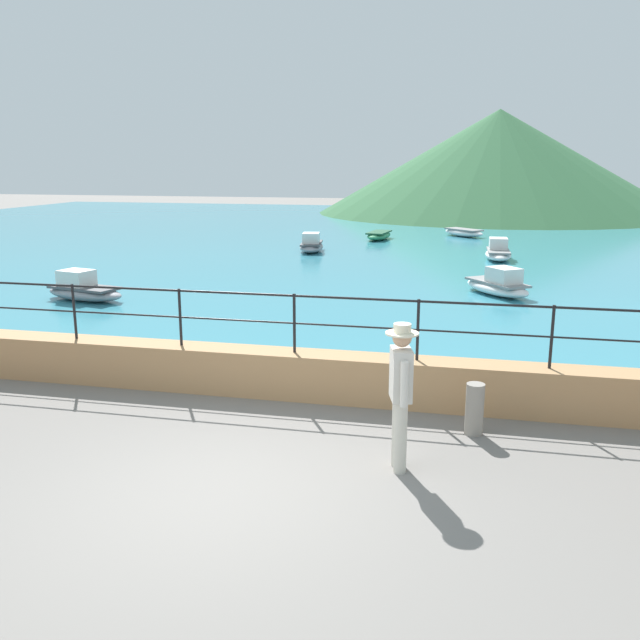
{
  "coord_description": "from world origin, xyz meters",
  "views": [
    {
      "loc": [
        2.54,
        -6.28,
        3.51
      ],
      "look_at": [
        0.28,
        3.7,
        1.1
      ],
      "focal_mm": 37.82,
      "sensor_mm": 36.0,
      "label": 1
    }
  ],
  "objects_px": {
    "person_walking": "(401,389)",
    "boat_1": "(498,252)",
    "boat_2": "(311,245)",
    "boat_0": "(83,290)",
    "boat_4": "(464,232)",
    "boat_6": "(498,285)",
    "bollard": "(474,409)",
    "boat_5": "(379,235)"
  },
  "relations": [
    {
      "from": "person_walking",
      "to": "boat_5",
      "type": "distance_m",
      "value": 23.44
    },
    {
      "from": "bollard",
      "to": "boat_2",
      "type": "relative_size",
      "value": 0.29
    },
    {
      "from": "boat_5",
      "to": "boat_6",
      "type": "bearing_deg",
      "value": -68.34
    },
    {
      "from": "boat_0",
      "to": "boat_1",
      "type": "distance_m",
      "value": 14.47
    },
    {
      "from": "boat_2",
      "to": "boat_5",
      "type": "bearing_deg",
      "value": 67.39
    },
    {
      "from": "person_walking",
      "to": "bollard",
      "type": "bearing_deg",
      "value": 55.76
    },
    {
      "from": "boat_0",
      "to": "boat_4",
      "type": "distance_m",
      "value": 19.78
    },
    {
      "from": "boat_0",
      "to": "boat_5",
      "type": "distance_m",
      "value": 16.3
    },
    {
      "from": "boat_5",
      "to": "boat_6",
      "type": "distance_m",
      "value": 13.24
    },
    {
      "from": "person_walking",
      "to": "boat_1",
      "type": "distance_m",
      "value": 17.81
    },
    {
      "from": "boat_0",
      "to": "boat_6",
      "type": "bearing_deg",
      "value": 16.42
    },
    {
      "from": "boat_5",
      "to": "boat_0",
      "type": "bearing_deg",
      "value": -109.61
    },
    {
      "from": "boat_0",
      "to": "boat_4",
      "type": "xyz_separation_m",
      "value": [
        9.21,
        17.51,
        -0.07
      ]
    },
    {
      "from": "boat_2",
      "to": "boat_5",
      "type": "xyz_separation_m",
      "value": [
        2.0,
        4.81,
        -0.07
      ]
    },
    {
      "from": "person_walking",
      "to": "boat_0",
      "type": "height_order",
      "value": "person_walking"
    },
    {
      "from": "bollard",
      "to": "boat_5",
      "type": "height_order",
      "value": "bollard"
    },
    {
      "from": "boat_0",
      "to": "boat_6",
      "type": "height_order",
      "value": "same"
    },
    {
      "from": "person_walking",
      "to": "boat_6",
      "type": "height_order",
      "value": "person_walking"
    },
    {
      "from": "boat_0",
      "to": "boat_2",
      "type": "relative_size",
      "value": 1.01
    },
    {
      "from": "boat_0",
      "to": "boat_6",
      "type": "relative_size",
      "value": 1.03
    },
    {
      "from": "boat_2",
      "to": "boat_6",
      "type": "bearing_deg",
      "value": -47.39
    },
    {
      "from": "boat_2",
      "to": "person_walking",
      "type": "bearing_deg",
      "value": -73.48
    },
    {
      "from": "boat_5",
      "to": "boat_4",
      "type": "bearing_deg",
      "value": 29.9
    },
    {
      "from": "boat_1",
      "to": "boat_4",
      "type": "height_order",
      "value": "boat_1"
    },
    {
      "from": "boat_1",
      "to": "boat_2",
      "type": "height_order",
      "value": "same"
    },
    {
      "from": "boat_4",
      "to": "boat_6",
      "type": "bearing_deg",
      "value": -85.46
    },
    {
      "from": "boat_1",
      "to": "boat_2",
      "type": "distance_m",
      "value": 7.12
    },
    {
      "from": "bollard",
      "to": "boat_4",
      "type": "distance_m",
      "value": 24.08
    },
    {
      "from": "boat_2",
      "to": "boat_4",
      "type": "xyz_separation_m",
      "value": [
        5.74,
        6.96,
        -0.07
      ]
    },
    {
      "from": "bollard",
      "to": "boat_2",
      "type": "xyz_separation_m",
      "value": [
        -6.3,
        17.11,
        -0.02
      ]
    },
    {
      "from": "bollard",
      "to": "boat_4",
      "type": "bearing_deg",
      "value": 91.32
    },
    {
      "from": "boat_4",
      "to": "boat_6",
      "type": "distance_m",
      "value": 14.5
    },
    {
      "from": "boat_2",
      "to": "boat_5",
      "type": "distance_m",
      "value": 5.22
    },
    {
      "from": "boat_4",
      "to": "boat_6",
      "type": "height_order",
      "value": "boat_6"
    },
    {
      "from": "bollard",
      "to": "boat_1",
      "type": "bearing_deg",
      "value": 87.24
    },
    {
      "from": "person_walking",
      "to": "boat_6",
      "type": "distance_m",
      "value": 10.99
    },
    {
      "from": "boat_5",
      "to": "boat_2",
      "type": "bearing_deg",
      "value": -112.61
    },
    {
      "from": "boat_2",
      "to": "boat_4",
      "type": "bearing_deg",
      "value": 50.49
    },
    {
      "from": "boat_0",
      "to": "person_walking",
      "type": "bearing_deg",
      "value": -41.27
    },
    {
      "from": "boat_1",
      "to": "boat_4",
      "type": "bearing_deg",
      "value": 100.05
    },
    {
      "from": "boat_4",
      "to": "boat_1",
      "type": "bearing_deg",
      "value": -79.95
    },
    {
      "from": "boat_0",
      "to": "boat_4",
      "type": "bearing_deg",
      "value": 62.25
    }
  ]
}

